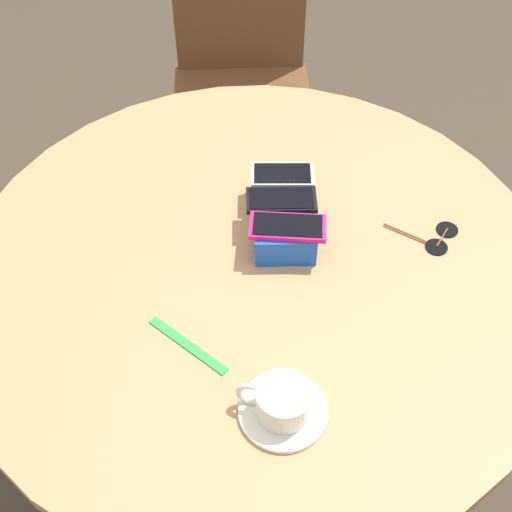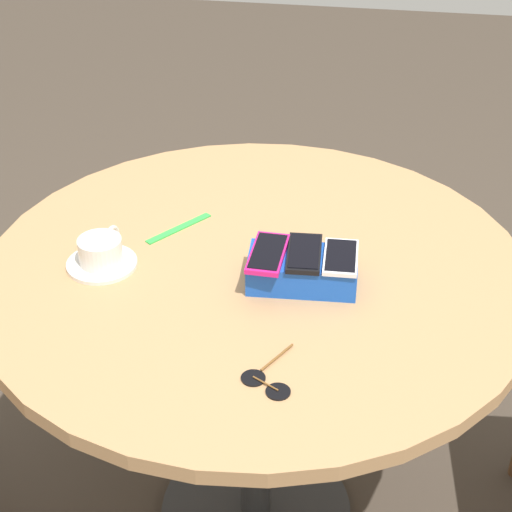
% 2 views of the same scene
% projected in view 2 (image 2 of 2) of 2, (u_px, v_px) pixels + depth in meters
% --- Properties ---
extents(ground_plane, '(8.00, 8.00, 0.00)m').
position_uv_depth(ground_plane, '(256.00, 512.00, 2.07)').
color(ground_plane, '#42382D').
extents(round_table, '(1.07, 1.07, 0.73)m').
position_uv_depth(round_table, '(256.00, 310.00, 1.73)').
color(round_table, '#2D2D2D').
rests_on(round_table, ground_plane).
extents(phone_box, '(0.21, 0.12, 0.06)m').
position_uv_depth(phone_box, '(302.00, 270.00, 1.60)').
color(phone_box, blue).
rests_on(phone_box, round_table).
extents(phone_white, '(0.07, 0.12, 0.01)m').
position_uv_depth(phone_white, '(341.00, 257.00, 1.58)').
color(phone_white, silver).
rests_on(phone_white, phone_box).
extents(phone_black, '(0.07, 0.13, 0.01)m').
position_uv_depth(phone_black, '(304.00, 253.00, 1.59)').
color(phone_black, black).
rests_on(phone_black, phone_box).
extents(phone_magenta, '(0.07, 0.14, 0.01)m').
position_uv_depth(phone_magenta, '(268.00, 253.00, 1.59)').
color(phone_magenta, '#D11975').
rests_on(phone_magenta, phone_box).
extents(saucer, '(0.14, 0.14, 0.01)m').
position_uv_depth(saucer, '(102.00, 264.00, 1.67)').
color(saucer, silver).
rests_on(saucer, round_table).
extents(coffee_cup, '(0.09, 0.12, 0.06)m').
position_uv_depth(coffee_cup, '(101.00, 250.00, 1.65)').
color(coffee_cup, silver).
rests_on(coffee_cup, saucer).
extents(lanyard_strap, '(0.11, 0.14, 0.00)m').
position_uv_depth(lanyard_strap, '(179.00, 228.00, 1.78)').
color(lanyard_strap, green).
rests_on(lanyard_strap, round_table).
extents(sunglasses, '(0.09, 0.14, 0.01)m').
position_uv_depth(sunglasses, '(267.00, 381.00, 1.39)').
color(sunglasses, black).
rests_on(sunglasses, round_table).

